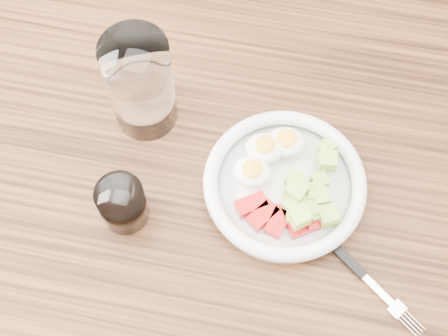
# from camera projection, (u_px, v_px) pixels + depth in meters

# --- Properties ---
(ground) EXTENTS (4.00, 4.00, 0.00)m
(ground) POSITION_uv_depth(u_px,v_px,m) (227.00, 300.00, 1.62)
(ground) COLOR brown
(ground) RESTS_ON ground
(dining_table) EXTENTS (1.50, 0.90, 0.77)m
(dining_table) POSITION_uv_depth(u_px,v_px,m) (229.00, 208.00, 1.01)
(dining_table) COLOR brown
(dining_table) RESTS_ON ground
(bowl) EXTENTS (0.24, 0.24, 0.06)m
(bowl) POSITION_uv_depth(u_px,v_px,m) (285.00, 183.00, 0.89)
(bowl) COLOR white
(bowl) RESTS_ON dining_table
(fork) EXTENTS (0.17, 0.13, 0.01)m
(fork) POSITION_uv_depth(u_px,v_px,m) (353.00, 266.00, 0.86)
(fork) COLOR black
(fork) RESTS_ON dining_table
(water_glass) EXTENTS (0.10, 0.10, 0.17)m
(water_glass) POSITION_uv_depth(u_px,v_px,m) (141.00, 84.00, 0.89)
(water_glass) COLOR white
(water_glass) RESTS_ON dining_table
(coffee_glass) EXTENTS (0.07, 0.07, 0.08)m
(coffee_glass) POSITION_uv_depth(u_px,v_px,m) (122.00, 204.00, 0.86)
(coffee_glass) COLOR white
(coffee_glass) RESTS_ON dining_table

